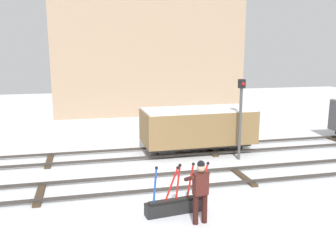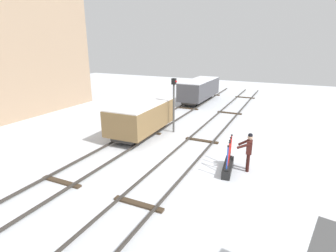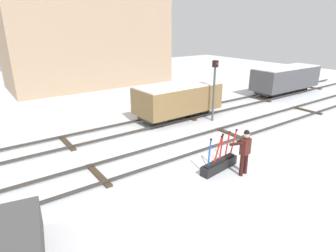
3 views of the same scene
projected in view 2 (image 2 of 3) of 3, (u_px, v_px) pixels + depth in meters
The scene contains 8 objects.
ground_plane at pixel (178, 165), 12.41m from camera, with size 60.00×60.00×0.00m, color silver.
track_main_line at pixel (178, 163), 12.38m from camera, with size 44.00×1.94×0.18m.
track_siding_near at pixel (113, 150), 13.87m from camera, with size 44.00×1.94×0.18m.
switch_lever_frame at pixel (228, 166), 11.78m from camera, with size 1.94×0.58×1.45m.
rail_worker at pixel (248, 150), 11.65m from camera, with size 0.59×0.67×1.75m.
signal_post at pixel (174, 99), 16.40m from camera, with size 0.24×0.32×3.41m.
freight_car_mid_siding at pixel (199, 89), 25.28m from camera, with size 6.16×2.14×2.12m.
freight_car_far_end at pixel (142, 117), 16.10m from camera, with size 5.00×2.35×2.01m.
Camera 2 is at (-10.41, -4.41, 5.46)m, focal length 28.50 mm.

